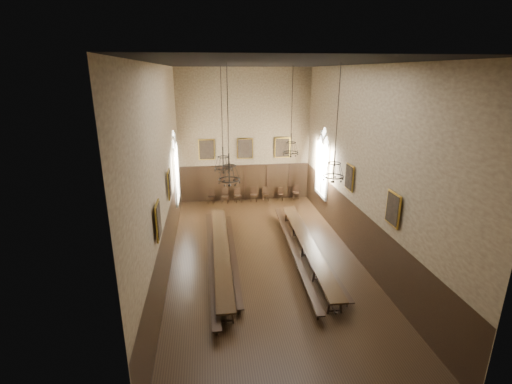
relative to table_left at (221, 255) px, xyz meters
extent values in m
cube|color=black|center=(2.10, 0.03, -0.41)|extent=(9.00, 18.00, 0.02)
cube|color=black|center=(2.10, 0.03, 8.61)|extent=(9.00, 18.00, 0.02)
cube|color=#8A7955|center=(2.10, 9.04, 4.10)|extent=(9.00, 0.02, 9.00)
cube|color=#8A7955|center=(2.10, -8.98, 4.10)|extent=(9.00, 0.02, 9.00)
cube|color=#8A7955|center=(-2.41, 0.03, 4.10)|extent=(0.02, 18.00, 9.00)
cube|color=#8A7955|center=(6.61, 0.03, 4.10)|extent=(0.02, 18.00, 9.00)
cube|color=black|center=(0.00, 0.00, 0.36)|extent=(0.81, 10.16, 0.07)
cube|color=black|center=(4.19, 0.00, 0.35)|extent=(1.02, 10.04, 0.07)
cube|color=black|center=(-0.46, -0.17, 0.06)|extent=(0.48, 10.80, 0.05)
cube|color=black|center=(0.57, 0.24, 0.00)|extent=(0.40, 9.28, 0.05)
cube|color=black|center=(3.54, 0.16, 0.06)|extent=(0.81, 10.79, 0.05)
cube|color=black|center=(4.70, 0.21, 0.01)|extent=(0.37, 9.56, 0.05)
cube|color=black|center=(-0.33, 8.50, 0.06)|extent=(0.53, 0.53, 0.05)
cube|color=black|center=(-0.33, 8.69, 0.32)|extent=(0.42, 0.16, 0.51)
cube|color=black|center=(0.63, 8.49, 0.08)|extent=(0.53, 0.53, 0.05)
cube|color=black|center=(0.63, 8.68, 0.35)|extent=(0.45, 0.13, 0.53)
cube|color=black|center=(1.54, 8.50, 0.06)|extent=(0.52, 0.52, 0.05)
cube|color=black|center=(1.54, 8.69, 0.32)|extent=(0.42, 0.15, 0.51)
cube|color=black|center=(2.64, 8.55, 0.07)|extent=(0.50, 0.50, 0.05)
cube|color=black|center=(2.64, 8.74, 0.34)|extent=(0.44, 0.10, 0.52)
cube|color=black|center=(3.50, 8.55, 0.06)|extent=(0.47, 0.47, 0.05)
cube|color=black|center=(3.50, 8.74, 0.31)|extent=(0.43, 0.09, 0.51)
cube|color=black|center=(4.56, 8.53, 0.02)|extent=(0.48, 0.48, 0.05)
cube|color=black|center=(4.56, 8.70, 0.25)|extent=(0.39, 0.14, 0.46)
cube|color=black|center=(5.68, 8.51, 0.09)|extent=(0.52, 0.52, 0.05)
cube|color=black|center=(5.68, 8.71, 0.37)|extent=(0.46, 0.11, 0.55)
cylinder|color=black|center=(0.30, 2.26, 6.68)|extent=(0.03, 0.03, 3.84)
torus|color=black|center=(0.30, 2.26, 3.68)|extent=(0.88, 0.88, 0.05)
torus|color=black|center=(0.30, 2.26, 4.25)|extent=(0.56, 0.56, 0.04)
cylinder|color=black|center=(0.30, 2.26, 4.15)|extent=(0.06, 0.06, 1.24)
cylinder|color=black|center=(3.83, 2.60, 6.95)|extent=(0.03, 0.03, 3.31)
torus|color=black|center=(3.83, 2.60, 4.31)|extent=(0.80, 0.80, 0.05)
torus|color=black|center=(3.83, 2.60, 4.83)|extent=(0.51, 0.51, 0.04)
cylinder|color=black|center=(3.83, 2.60, 4.73)|extent=(0.06, 0.06, 1.13)
cylinder|color=black|center=(0.34, -2.05, 6.97)|extent=(0.03, 0.03, 3.26)
torus|color=black|center=(0.34, -2.05, 4.30)|extent=(0.84, 0.84, 0.05)
torus|color=black|center=(0.34, -2.05, 4.85)|extent=(0.54, 0.54, 0.04)
cylinder|color=black|center=(0.34, -2.05, 4.75)|extent=(0.06, 0.06, 1.19)
cylinder|color=black|center=(4.36, -2.57, 7.01)|extent=(0.03, 0.03, 3.18)
torus|color=black|center=(4.36, -2.57, 4.43)|extent=(0.81, 0.81, 0.05)
torus|color=black|center=(4.36, -2.57, 4.95)|extent=(0.51, 0.51, 0.04)
cylinder|color=black|center=(4.36, -2.57, 4.85)|extent=(0.06, 0.06, 1.14)
cube|color=#B9902C|center=(-0.50, 8.91, 3.30)|extent=(1.10, 0.12, 1.40)
cube|color=black|center=(-0.50, 8.91, 3.30)|extent=(0.98, 0.02, 1.28)
cube|color=#B9902C|center=(2.10, 8.91, 3.30)|extent=(1.10, 0.12, 1.40)
cube|color=black|center=(2.10, 8.91, 3.30)|extent=(0.98, 0.02, 1.28)
cube|color=#B9902C|center=(4.70, 8.91, 3.30)|extent=(1.10, 0.12, 1.40)
cube|color=black|center=(4.70, 8.91, 3.30)|extent=(0.98, 0.02, 1.28)
cube|color=#B9902C|center=(-2.28, 1.03, 3.30)|extent=(0.12, 1.00, 1.30)
cube|color=black|center=(-2.28, 1.03, 3.30)|extent=(0.02, 0.88, 1.18)
cube|color=#B9902C|center=(-2.28, -3.47, 3.30)|extent=(0.12, 1.00, 1.30)
cube|color=black|center=(-2.28, -3.47, 3.30)|extent=(0.02, 0.88, 1.18)
cube|color=#B9902C|center=(6.48, 1.03, 3.30)|extent=(0.12, 1.00, 1.30)
cube|color=black|center=(6.48, 1.03, 3.30)|extent=(0.02, 0.88, 1.18)
cube|color=#B9902C|center=(6.48, -3.47, 3.30)|extent=(0.12, 1.00, 1.30)
cube|color=black|center=(6.48, -3.47, 3.30)|extent=(0.02, 0.88, 1.18)
camera|label=1|loc=(-0.47, -15.90, 8.28)|focal=26.00mm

